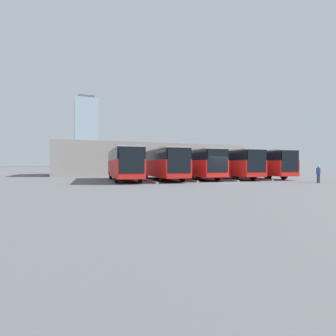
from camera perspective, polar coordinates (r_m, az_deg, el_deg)
name	(u,v)px	position (r m, az deg, el deg)	size (l,w,h in m)	color
ground_plane	(226,182)	(25.72, 12.48, -3.09)	(600.00, 600.00, 0.00)	#5B5B60
bus_0	(257,163)	(35.38, 18.79, 0.95)	(3.51, 11.90, 3.37)	red
curb_divider_0	(252,178)	(32.72, 17.90, -2.17)	(0.24, 7.40, 0.15)	#9E9E99
bus_1	(228,163)	(32.91, 12.92, 0.99)	(3.51, 11.90, 3.37)	red
curb_divider_1	(221,179)	(30.33, 11.45, -2.38)	(0.24, 7.40, 0.15)	#9E9E99
bus_2	(195,163)	(31.17, 5.88, 1.03)	(3.51, 11.90, 3.37)	red
curb_divider_2	(185,180)	(28.71, 3.69, -2.54)	(0.24, 7.40, 0.15)	#9E9E99
bus_3	(162,163)	(29.08, -1.26, 1.05)	(3.51, 11.90, 3.37)	red
curb_divider_3	(149,181)	(26.80, -4.25, -2.77)	(0.24, 7.40, 0.15)	#9E9E99
bus_4	(124,163)	(28.20, -9.65, 1.06)	(3.51, 11.90, 3.37)	red
pedestrian	(318,174)	(28.07, 29.92, -1.07)	(0.43, 0.43, 1.62)	#38384C
station_building	(152,159)	(46.53, -3.59, 1.91)	(32.64, 11.76, 5.29)	gray
office_tower	(86,132)	(244.34, -17.39, 7.40)	(19.44, 19.44, 61.91)	#93A8B7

